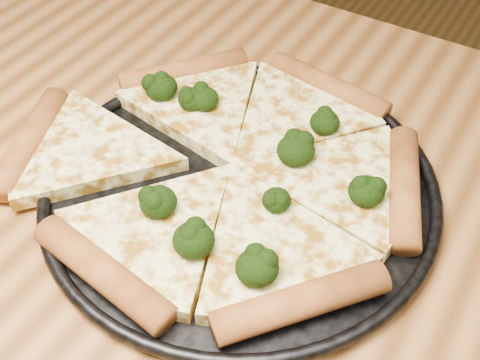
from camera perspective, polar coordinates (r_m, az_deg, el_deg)
The scene contains 4 objects.
dining_table at distance 0.61m, azimuth -6.42°, elevation -12.26°, with size 1.20×0.90×0.75m.
pizza_pan at distance 0.58m, azimuth 0.00°, elevation -0.57°, with size 0.37×0.37×0.02m.
pizza at distance 0.58m, azimuth -1.43°, elevation 1.39°, with size 0.41×0.37×0.03m.
broccoli_florets at distance 0.56m, azimuth -0.05°, elevation 1.43°, with size 0.28×0.22×0.03m.
Camera 1 is at (0.22, -0.24, 1.17)m, focal length 46.24 mm.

